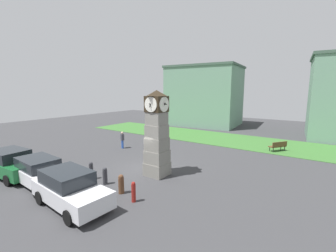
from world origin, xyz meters
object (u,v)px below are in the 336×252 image
Objects in this scene: car_navy_sedan at (11,163)px; car_by_building at (70,189)px; bollard_mid_row at (105,176)px; bollard_far_row at (121,184)px; bench at (278,146)px; bollard_near_tower at (91,170)px; bollard_end_row at (134,192)px; clock_tower at (157,136)px; pedestrian_near_bench at (122,139)px; car_near_tower at (40,172)px.

car_by_building is at bearing 0.43° from car_navy_sedan.
car_by_building is (0.61, -2.49, 0.32)m from bollard_mid_row.
bollard_far_row is 14.45m from bench.
car_navy_sedan is (-4.40, -2.55, 0.29)m from bollard_near_tower.
car_navy_sedan is at bearing -166.86° from bollard_end_row.
clock_tower is 4.44m from bollard_near_tower.
bollard_mid_row is 2.82m from bollard_end_row.
pedestrian_near_bench is at bearing 153.09° from clock_tower.
bollard_near_tower reaches higher than bollard_end_row.
car_navy_sedan is 0.96× the size of car_near_tower.
bollard_far_row is 0.23× the size of car_by_building.
pedestrian_near_bench is at bearing 123.37° from car_by_building.
bollard_near_tower is 1.06× the size of bollard_end_row.
bollard_mid_row reaches higher than bench.
bollard_end_row is at bearing -106.49° from bench.
bench is 1.04× the size of pedestrian_near_bench.
bollard_mid_row is 0.23× the size of car_near_tower.
bollard_far_row is at bearing 17.26° from car_navy_sedan.
clock_tower is 5.66m from car_by_building.
bollard_far_row is at bearing 23.14° from car_near_tower.
bollard_near_tower is 2.89m from bollard_far_row.
clock_tower is 5.21× the size of bollard_far_row.
car_navy_sedan is (-5.67, -2.54, 0.33)m from bollard_mid_row.
bench is at bearing 57.81° from car_near_tower.
bollard_end_row is at bearing 16.01° from car_near_tower.
pedestrian_near_bench is at bearing -149.74° from bench.
pedestrian_near_bench is at bearing 121.82° from bollard_near_tower.
car_near_tower is (-2.84, -2.18, 0.28)m from bollard_mid_row.
clock_tower reaches higher than bench.
bollard_far_row is at bearing 65.81° from car_by_building.
bollard_near_tower is 1.27m from bollard_mid_row.
clock_tower reaches higher than bollard_end_row.
bollard_far_row is (0.06, -3.11, -1.98)m from clock_tower.
clock_tower reaches higher than car_navy_sedan.
clock_tower is 3.69m from bollard_far_row.
bollard_far_row is 1.19m from bollard_end_row.
clock_tower is 3.28× the size of bench.
car_navy_sedan is 2.70× the size of pedestrian_near_bench.
car_by_building reaches higher than car_near_tower.
car_navy_sedan reaches higher than bollard_mid_row.
car_by_building is at bearing -99.99° from clock_tower.
bollard_far_row is 0.24× the size of car_navy_sedan.
clock_tower is 7.66m from pedestrian_near_bench.
bollard_end_row is 2.90m from car_by_building.
car_by_building is at bearing -114.19° from bollard_far_row.
pedestrian_near_bench is at bearing 129.48° from bollard_mid_row.
car_near_tower is at bearing -163.99° from bollard_end_row.
bollard_near_tower is at bearing 126.98° from car_by_building.
pedestrian_near_bench is (-3.85, 6.21, 0.34)m from bollard_near_tower.
car_by_building is at bearing -138.23° from bollard_end_row.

